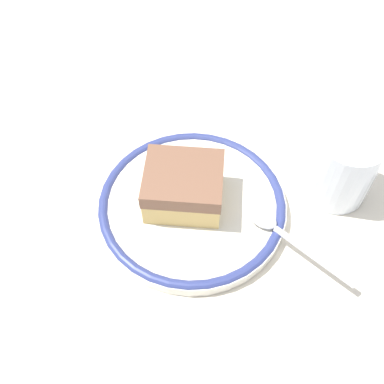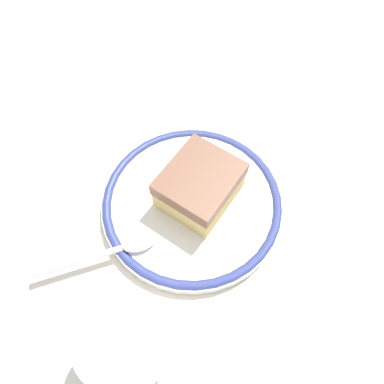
{
  "view_description": "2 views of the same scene",
  "coord_description": "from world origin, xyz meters",
  "px_view_note": "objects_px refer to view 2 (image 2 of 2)",
  "views": [
    {
      "loc": [
        -0.3,
        -0.1,
        0.44
      ],
      "look_at": [
        -0.04,
        0.02,
        0.04
      ],
      "focal_mm": 43.1,
      "sensor_mm": 36.0,
      "label": 1
    },
    {
      "loc": [
        0.12,
        -0.1,
        0.37
      ],
      "look_at": [
        -0.04,
        0.02,
        0.04
      ],
      "focal_mm": 32.96,
      "sensor_mm": 36.0,
      "label": 2
    }
  ],
  "objects_px": {
    "plate": "(192,202)",
    "spoon": "(118,249)",
    "cake_slice": "(200,186)",
    "napkin": "(291,332)",
    "cup": "(128,346)"
  },
  "relations": [
    {
      "from": "cake_slice",
      "to": "cup",
      "type": "height_order",
      "value": "cup"
    },
    {
      "from": "cake_slice",
      "to": "cup",
      "type": "bearing_deg",
      "value": -57.75
    },
    {
      "from": "napkin",
      "to": "cup",
      "type": "bearing_deg",
      "value": -120.11
    },
    {
      "from": "cake_slice",
      "to": "napkin",
      "type": "xyz_separation_m",
      "value": [
        0.17,
        -0.01,
        -0.04
      ]
    },
    {
      "from": "plate",
      "to": "spoon",
      "type": "bearing_deg",
      "value": -88.46
    },
    {
      "from": "cake_slice",
      "to": "napkin",
      "type": "relative_size",
      "value": 0.74
    },
    {
      "from": "plate",
      "to": "cup",
      "type": "xyz_separation_m",
      "value": [
        0.09,
        -0.14,
        0.03
      ]
    },
    {
      "from": "spoon",
      "to": "cup",
      "type": "relative_size",
      "value": 1.53
    },
    {
      "from": "plate",
      "to": "napkin",
      "type": "xyz_separation_m",
      "value": [
        0.17,
        -0.0,
        -0.01
      ]
    },
    {
      "from": "cake_slice",
      "to": "spoon",
      "type": "bearing_deg",
      "value": -88.84
    },
    {
      "from": "plate",
      "to": "napkin",
      "type": "distance_m",
      "value": 0.17
    },
    {
      "from": "cake_slice",
      "to": "spoon",
      "type": "relative_size",
      "value": 0.78
    },
    {
      "from": "spoon",
      "to": "napkin",
      "type": "relative_size",
      "value": 0.94
    },
    {
      "from": "plate",
      "to": "cake_slice",
      "type": "distance_m",
      "value": 0.03
    },
    {
      "from": "napkin",
      "to": "plate",
      "type": "bearing_deg",
      "value": 178.62
    }
  ]
}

